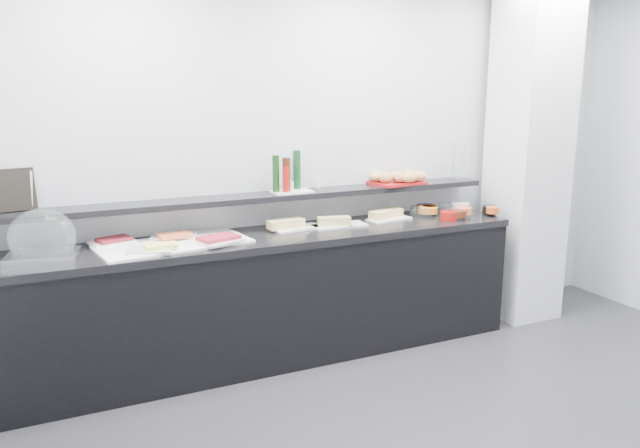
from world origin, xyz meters
name	(u,v)px	position (x,y,z in m)	size (l,w,h in m)	color
back_wall	(343,159)	(0.00, 2.00, 1.35)	(5.00, 0.02, 2.70)	silver
column	(528,155)	(1.50, 1.65, 1.35)	(0.50, 0.50, 2.70)	white
buffet_cabinet	(273,300)	(-0.70, 1.70, 0.42)	(3.60, 0.60, 0.85)	black
counter_top	(272,238)	(-0.70, 1.70, 0.88)	(3.62, 0.62, 0.05)	black
wall_shelf	(262,197)	(-0.70, 1.88, 1.13)	(3.60, 0.25, 0.04)	black
cloche_base	(43,256)	(-2.14, 1.67, 0.92)	(0.39, 0.26, 0.04)	silver
cloche_dome	(42,237)	(-2.13, 1.72, 1.03)	(0.39, 0.25, 0.34)	white
linen_runner	(174,244)	(-1.37, 1.68, 0.91)	(0.94, 0.45, 0.01)	white
platter_meat_a	(111,242)	(-1.73, 1.85, 0.92)	(0.27, 0.18, 0.01)	white
food_meat_a	(114,239)	(-1.72, 1.84, 0.94)	(0.20, 0.13, 0.02)	maroon
platter_salmon	(174,235)	(-1.33, 1.86, 0.92)	(0.29, 0.19, 0.01)	silver
food_salmon	(175,235)	(-1.34, 1.78, 0.94)	(0.21, 0.13, 0.02)	orange
platter_cheese	(150,250)	(-1.54, 1.55, 0.92)	(0.27, 0.18, 0.01)	silver
food_cheese	(161,246)	(-1.48, 1.55, 0.94)	(0.19, 0.12, 0.02)	#FCFA62
platter_meat_b	(221,241)	(-1.09, 1.57, 0.92)	(0.27, 0.18, 0.01)	silver
food_meat_b	(219,238)	(-1.10, 1.60, 0.94)	(0.25, 0.16, 0.02)	maroon
sandwich_plate_left	(298,228)	(-0.48, 1.77, 0.91)	(0.36, 0.15, 0.01)	white
sandwich_food_left	(286,224)	(-0.56, 1.78, 0.94)	(0.26, 0.10, 0.06)	#E5CB78
tongs_left	(298,229)	(-0.50, 1.71, 0.92)	(0.01, 0.01, 0.16)	#B9BBC0
sandwich_plate_mid	(339,225)	(-0.17, 1.72, 0.91)	(0.39, 0.17, 0.01)	white
sandwich_food_mid	(334,221)	(-0.22, 1.72, 0.94)	(0.23, 0.09, 0.06)	tan
tongs_mid	(349,227)	(-0.15, 1.61, 0.92)	(0.01, 0.01, 0.16)	silver
sandwich_plate_right	(389,219)	(0.27, 1.75, 0.91)	(0.34, 0.15, 0.01)	white
sandwich_food_right	(386,214)	(0.26, 1.79, 0.94)	(0.29, 0.11, 0.06)	#DFC375
tongs_right	(385,219)	(0.22, 1.74, 0.92)	(0.01, 0.01, 0.16)	silver
bowl_glass_fruit	(422,211)	(0.58, 1.78, 0.94)	(0.19, 0.19, 0.07)	white
fill_glass_fruit	(428,210)	(0.63, 1.77, 0.95)	(0.15, 0.15, 0.05)	orange
bowl_black_jam	(426,209)	(0.66, 1.85, 0.94)	(0.15, 0.15, 0.07)	black
fill_black_jam	(430,209)	(0.66, 1.79, 0.95)	(0.11, 0.11, 0.05)	#63170E
bowl_glass_cream	(449,207)	(0.87, 1.83, 0.94)	(0.17, 0.17, 0.07)	white
fill_glass_cream	(460,206)	(0.95, 1.79, 0.95)	(0.14, 0.14, 0.05)	white
bowl_red_jam	(449,216)	(0.67, 1.55, 0.94)	(0.13, 0.13, 0.07)	#9D120E
fill_red_jam	(459,214)	(0.76, 1.55, 0.95)	(0.11, 0.11, 0.05)	#511B0B
bowl_glass_salmon	(455,215)	(0.74, 1.57, 0.94)	(0.15, 0.15, 0.07)	white
fill_glass_salmon	(463,211)	(0.85, 1.62, 0.95)	(0.13, 0.13, 0.05)	#D35F33
bowl_black_fruit	(490,210)	(1.10, 1.61, 0.94)	(0.11, 0.11, 0.07)	black
fill_black_fruit	(493,210)	(1.08, 1.55, 0.95)	(0.10, 0.10, 0.05)	#CB4E1B
framed_print	(14,190)	(-2.26, 1.96, 1.28)	(0.24, 0.02, 0.26)	black
print_art	(20,189)	(-2.23, 1.99, 1.28)	(0.15, 0.00, 0.22)	#D1AF97
condiment_tray	(292,192)	(-0.48, 1.87, 1.16)	(0.28, 0.17, 0.01)	white
bottle_green_a	(276,174)	(-0.60, 1.87, 1.29)	(0.05, 0.05, 0.26)	#11380F
bottle_brown	(286,175)	(-0.52, 1.86, 1.28)	(0.06, 0.06, 0.24)	#3B190A
bottle_green_b	(297,170)	(-0.41, 1.94, 1.30)	(0.06, 0.06, 0.28)	#113E1C
bottle_hot	(286,179)	(-0.54, 1.83, 1.25)	(0.04, 0.04, 0.18)	#AC130C
shaker_salt	(291,186)	(-0.49, 1.86, 1.20)	(0.03, 0.03, 0.07)	silver
shaker_pepper	(318,183)	(-0.26, 1.90, 1.20)	(0.03, 0.03, 0.07)	white
bread_tray	(397,183)	(0.41, 1.88, 1.16)	(0.39, 0.27, 0.02)	#A61112
bread_roll_nw	(377,176)	(0.27, 1.95, 1.21)	(0.16, 0.10, 0.08)	tan
bread_roll_ne	(410,174)	(0.55, 1.92, 1.21)	(0.15, 0.09, 0.08)	#BE7E48
bread_roll_sw	(400,177)	(0.40, 1.82, 1.21)	(0.13, 0.08, 0.08)	#AE6E42
bread_roll_s	(409,177)	(0.46, 1.78, 1.21)	(0.14, 0.09, 0.08)	tan
bread_roll_se	(418,176)	(0.55, 1.81, 1.21)	(0.14, 0.09, 0.08)	#CD814E
bread_roll_midw	(386,178)	(0.29, 1.85, 1.21)	(0.13, 0.08, 0.08)	#AB7F41
bread_roll_mide	(399,177)	(0.41, 1.86, 1.21)	(0.15, 0.10, 0.08)	#AE8542
carafe	(458,161)	(0.96, 1.85, 1.30)	(0.10, 0.10, 0.30)	silver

